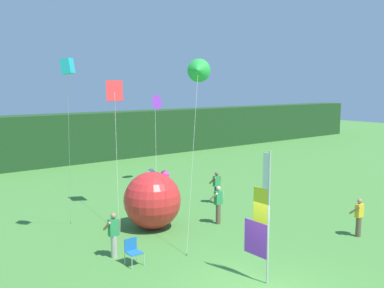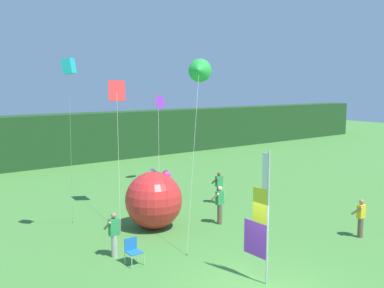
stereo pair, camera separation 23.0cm
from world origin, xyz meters
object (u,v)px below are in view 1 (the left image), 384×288
object	(u,v)px
banner_flag	(261,219)
person_far_right	(218,204)
inflatable_balloon	(152,200)
kite_green_delta_3	(198,71)
kite_red_diamond_0	(115,95)
person_mid_field	(217,187)
person_far_left	(359,216)
folding_chair	(133,250)
person_near_banner	(114,234)
kite_purple_delta_1	(155,103)
kite_cyan_box_2	(67,68)

from	to	relation	value
banner_flag	person_far_right	xyz separation A→B (m)	(2.78, 5.08, -1.09)
person_far_right	inflatable_balloon	size ratio (longest dim) A/B	0.68
kite_green_delta_3	kite_red_diamond_0	bearing A→B (deg)	96.10
person_mid_field	person_far_left	size ratio (longest dim) A/B	1.06
person_far_left	folding_chair	distance (m)	9.25
person_near_banner	kite_red_diamond_0	xyz separation A→B (m)	(3.01, 5.24, 4.80)
banner_flag	kite_purple_delta_1	bearing A→B (deg)	69.06
person_far_right	person_far_left	bearing A→B (deg)	-54.87
person_near_banner	person_mid_field	bearing A→B (deg)	22.31
banner_flag	kite_cyan_box_2	distance (m)	8.97
kite_red_diamond_0	kite_cyan_box_2	world-z (taller)	kite_cyan_box_2
banner_flag	kite_red_diamond_0	bearing A→B (deg)	88.25
folding_chair	kite_green_delta_3	xyz separation A→B (m)	(3.38, 0.61, 6.16)
kite_green_delta_3	person_near_banner	bearing A→B (deg)	174.94
person_near_banner	kite_green_delta_3	size ratio (longest dim) A/B	0.23
person_far_left	kite_green_delta_3	world-z (taller)	kite_green_delta_3
kite_purple_delta_1	kite_green_delta_3	xyz separation A→B (m)	(-4.38, -9.56, 1.61)
folding_chair	kite_green_delta_3	world-z (taller)	kite_green_delta_3
person_far_right	kite_cyan_box_2	xyz separation A→B (m)	(-5.99, 1.80, 5.85)
person_mid_field	kite_red_diamond_0	size ratio (longest dim) A/B	0.26
person_far_left	kite_cyan_box_2	bearing A→B (deg)	144.84
kite_red_diamond_0	person_far_left	bearing A→B (deg)	-58.30
person_far_left	kite_cyan_box_2	size ratio (longest dim) A/B	0.22
banner_flag	person_mid_field	bearing A→B (deg)	57.01
inflatable_balloon	folding_chair	bearing A→B (deg)	-133.58
inflatable_balloon	kite_green_delta_3	bearing A→B (deg)	-71.65
person_far_right	kite_green_delta_3	distance (m)	6.12
person_far_left	kite_purple_delta_1	distance (m)	14.14
folding_chair	kite_purple_delta_1	xyz separation A→B (m)	(7.76, 10.17, 4.55)
kite_red_diamond_0	folding_chair	bearing A→B (deg)	-114.34
person_near_banner	banner_flag	bearing A→B (deg)	-59.05
kite_cyan_box_2	kite_green_delta_3	bearing A→B (deg)	-33.21
person_near_banner	kite_red_diamond_0	world-z (taller)	kite_red_diamond_0
person_mid_field	kite_purple_delta_1	size ratio (longest dim) A/B	0.30
person_far_left	kite_cyan_box_2	world-z (taller)	kite_cyan_box_2
person_near_banner	kite_red_diamond_0	bearing A→B (deg)	60.12
folding_chair	kite_red_diamond_0	world-z (taller)	kite_red_diamond_0
person_mid_field	kite_red_diamond_0	xyz separation A→B (m)	(-4.69, 2.08, 4.77)
inflatable_balloon	kite_red_diamond_0	xyz separation A→B (m)	(0.13, 3.37, 4.43)
folding_chair	person_mid_field	bearing A→B (deg)	28.64
kite_purple_delta_1	person_mid_field	bearing A→B (deg)	-92.67
person_near_banner	kite_green_delta_3	world-z (taller)	kite_green_delta_3
folding_chair	kite_green_delta_3	distance (m)	7.05
inflatable_balloon	kite_cyan_box_2	distance (m)	6.50
inflatable_balloon	kite_purple_delta_1	distance (m)	9.75
folding_chair	kite_green_delta_3	bearing A→B (deg)	10.15
person_mid_field	folding_chair	world-z (taller)	person_mid_field
person_mid_field	banner_flag	bearing A→B (deg)	-122.99
person_near_banner	kite_purple_delta_1	distance (m)	12.91
kite_cyan_box_2	person_near_banner	bearing A→B (deg)	-78.16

